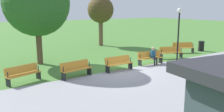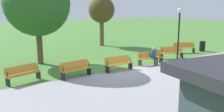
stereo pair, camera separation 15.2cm
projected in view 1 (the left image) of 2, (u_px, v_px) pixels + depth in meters
ground_plane at (119, 71)px, 14.68m from camera, size 120.00×120.00×0.00m
path_paving at (153, 83)px, 12.25m from camera, size 31.42×6.37×0.01m
bench_0 at (183, 47)px, 20.51m from camera, size 1.86×1.21×0.89m
bench_1 at (171, 52)px, 18.29m from camera, size 1.89×0.98×0.89m
bench_2 at (150, 57)px, 16.32m from camera, size 1.88×0.74×0.89m
bench_3 at (119, 63)px, 14.64m from camera, size 1.83×0.47×0.89m
bench_4 at (76, 69)px, 13.29m from camera, size 1.88×0.74×0.89m
bench_5 at (23, 74)px, 12.30m from camera, size 1.89×0.98×0.89m
person_seated at (154, 55)px, 16.24m from camera, size 0.38×0.55×1.20m
tree_0 at (101, 10)px, 23.90m from camera, size 2.63×2.63×4.95m
tree_1 at (37, 3)px, 15.74m from camera, size 4.39×4.39×6.31m
lamp_post at (179, 26)px, 15.63m from camera, size 0.32×0.32×3.81m
trash_bin at (201, 46)px, 21.37m from camera, size 0.50×0.50×0.90m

